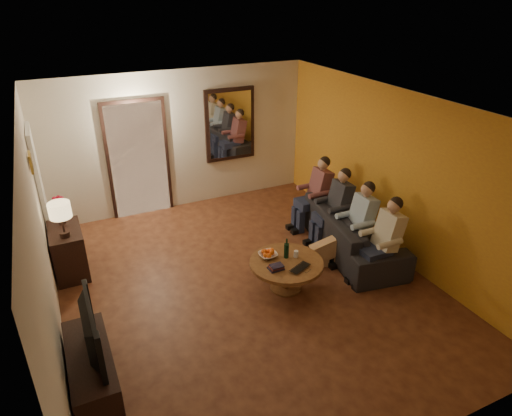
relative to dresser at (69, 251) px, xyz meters
name	(u,v)px	position (x,y,z in m)	size (l,w,h in m)	color
floor	(246,285)	(2.25, -1.43, -0.36)	(5.00, 6.00, 0.01)	#492013
ceiling	(244,107)	(2.25, -1.43, 2.24)	(5.00, 6.00, 0.01)	white
back_wall	(180,141)	(2.25, 1.57, 0.94)	(5.00, 0.02, 2.60)	beige
front_wall	(399,353)	(2.25, -4.43, 0.94)	(5.00, 0.02, 2.60)	beige
left_wall	(41,246)	(-0.25, -1.43, 0.94)	(0.02, 6.00, 2.60)	beige
right_wall	(393,174)	(4.75, -1.43, 0.94)	(0.02, 6.00, 2.60)	beige
orange_accent	(393,174)	(4.74, -1.43, 0.94)	(0.01, 6.00, 2.60)	gold
kitchen_doorway	(138,160)	(1.45, 1.55, 0.69)	(1.00, 0.06, 2.10)	#FFE0A5
door_trim	(139,161)	(1.45, 1.54, 0.69)	(1.12, 0.04, 2.22)	black
fridge_glimpse	(153,166)	(1.70, 1.56, 0.54)	(0.45, 0.03, 1.70)	silver
mirror_frame	(230,125)	(3.25, 1.53, 1.14)	(1.00, 0.05, 1.40)	black
mirror_glass	(231,125)	(3.25, 1.50, 1.14)	(0.86, 0.02, 1.26)	white
white_door	(41,192)	(-0.21, 0.87, 0.66)	(0.06, 0.85, 2.04)	white
framed_art	(31,162)	(-0.22, -0.13, 1.49)	(0.03, 0.28, 0.24)	#B28C33
art_canvas	(32,162)	(-0.21, -0.13, 1.49)	(0.01, 0.22, 0.18)	brown
dresser	(69,251)	(0.00, 0.00, 0.00)	(0.45, 0.82, 0.73)	black
table_lamp	(62,220)	(0.00, -0.22, 0.63)	(0.30, 0.30, 0.54)	beige
flower_vase	(60,210)	(0.00, 0.22, 0.58)	(0.14, 0.14, 0.44)	red
tv_stand	(92,369)	(0.00, -2.39, -0.15)	(0.45, 1.30, 0.43)	black
tv	(84,332)	(0.00, -2.39, 0.36)	(0.13, 1.03, 0.59)	black
sofa	(351,230)	(4.21, -1.22, -0.02)	(0.92, 2.34, 0.68)	black
person_a	(384,243)	(4.11, -2.12, 0.24)	(0.60, 0.40, 1.20)	tan
person_b	(358,225)	(4.11, -1.52, 0.24)	(0.60, 0.40, 1.20)	tan
person_c	(336,209)	(4.11, -0.92, 0.24)	(0.60, 0.40, 1.20)	tan
person_d	(317,196)	(4.11, -0.32, 0.24)	(0.60, 0.40, 1.20)	tan
dog	(326,249)	(3.58, -1.45, -0.08)	(0.56, 0.24, 0.56)	tan
coffee_table	(286,275)	(2.73, -1.74, -0.14)	(1.04, 1.04, 0.45)	brown
bowl	(268,255)	(2.55, -1.52, 0.12)	(0.26, 0.26, 0.06)	white
oranges	(268,251)	(2.55, -1.52, 0.19)	(0.20, 0.20, 0.08)	#FB6015
wine_bottle	(286,248)	(2.78, -1.64, 0.24)	(0.07, 0.07, 0.31)	black
wine_glass	(296,254)	(2.91, -1.69, 0.14)	(0.06, 0.06, 0.10)	silver
book_stack	(276,267)	(2.51, -1.84, 0.12)	(0.20, 0.15, 0.07)	black
laptop	(303,269)	(2.83, -2.02, 0.10)	(0.33, 0.21, 0.03)	black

